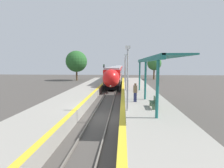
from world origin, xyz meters
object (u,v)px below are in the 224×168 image
railway_signal (104,72)px  lamppost_far (125,68)px  lamppost_near (128,74)px  platform_bench (154,102)px  lamppost_mid (126,70)px  lamppost_farthest (125,67)px  person_waiting (135,92)px  train (118,71)px

railway_signal → lamppost_far: (4.59, -4.04, 1.05)m
lamppost_near → lamppost_far: bearing=90.0°
platform_bench → railway_signal: (-6.77, 24.38, 1.28)m
lamppost_mid → lamppost_farthest: size_ratio=1.00×
lamppost_near → lamppost_mid: bearing=90.0°
person_waiting → lamppost_far: bearing=92.6°
person_waiting → railway_signal: size_ratio=0.40×
lamppost_near → lamppost_farthest: 32.04m
person_waiting → lamppost_near: lamppost_near is taller
lamppost_near → lamppost_mid: size_ratio=1.00×
train → railway_signal: railway_signal is taller
lamppost_mid → lamppost_far: bearing=90.0°
lamppost_mid → platform_bench: bearing=-77.3°
person_waiting → lamppost_near: 3.85m
lamppost_mid → train: bearing=93.5°
person_waiting → railway_signal: bearing=103.7°
person_waiting → lamppost_far: size_ratio=0.36×
lamppost_mid → lamppost_far: size_ratio=1.00×
railway_signal → lamppost_near: lamppost_near is taller
railway_signal → lamppost_farthest: lamppost_farthest is taller
railway_signal → lamppost_farthest: (4.59, 6.64, 1.05)m
person_waiting → railway_signal: 22.81m
train → lamppost_far: (2.20, -25.65, 1.54)m
platform_bench → lamppost_farthest: 31.19m
lamppost_far → platform_bench: bearing=-83.9°
lamppost_farthest → train: bearing=98.4°
platform_bench → lamppost_near: lamppost_near is taller
train → lamppost_farthest: 15.21m
train → platform_bench: 46.21m
lamppost_near → train: bearing=92.7°
platform_bench → lamppost_farthest: size_ratio=0.34×
platform_bench → person_waiting: person_waiting is taller
lamppost_near → platform_bench: bearing=24.9°
railway_signal → train: bearing=83.7°
train → platform_bench: size_ratio=42.23×
railway_signal → lamppost_mid: bearing=-72.7°
train → lamppost_near: (2.20, -47.01, 1.54)m
train → lamppost_near: lamppost_near is taller
lamppost_near → person_waiting: bearing=76.0°
railway_signal → lamppost_mid: (4.59, -14.72, 1.05)m
lamppost_near → lamppost_mid: same height
platform_bench → railway_signal: 25.34m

